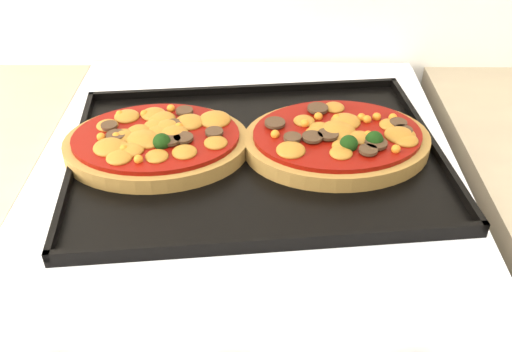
# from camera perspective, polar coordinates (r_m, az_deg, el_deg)

# --- Properties ---
(stove) EXTENTS (0.60, 0.60, 0.91)m
(stove) POSITION_cam_1_polar(r_m,az_deg,el_deg) (1.13, -0.69, -16.91)
(stove) COLOR white
(stove) RESTS_ON floor
(baking_tray) EXTENTS (0.54, 0.43, 0.02)m
(baking_tray) POSITION_cam_1_polar(r_m,az_deg,el_deg) (0.79, 0.04, 2.27)
(baking_tray) COLOR black
(baking_tray) RESTS_ON stove
(pizza_left) EXTENTS (0.27, 0.21, 0.04)m
(pizza_left) POSITION_cam_1_polar(r_m,az_deg,el_deg) (0.80, -9.93, 3.48)
(pizza_left) COLOR olive
(pizza_left) RESTS_ON baking_tray
(pizza_right) EXTENTS (0.28, 0.22, 0.04)m
(pizza_right) POSITION_cam_1_polar(r_m,az_deg,el_deg) (0.80, 8.10, 3.77)
(pizza_right) COLOR olive
(pizza_right) RESTS_ON baking_tray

